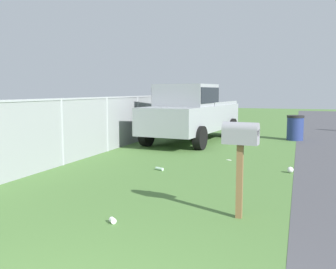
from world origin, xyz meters
TOP-DOWN VIEW (x-y plane):
  - mailbox at (3.54, -1.00)m, footprint 0.24×0.53m
  - pickup_truck at (11.41, 1.94)m, footprint 5.65×2.65m
  - trash_bin at (13.17, -1.66)m, footprint 0.63×0.63m
  - fence_section at (7.29, 3.79)m, footprint 16.50×0.07m
  - litter_bottle_near_hydrant at (6.33, 1.28)m, footprint 0.16×0.23m
  - litter_bag_midfield_a at (7.02, -1.64)m, footprint 0.14×0.14m
  - litter_cup_midfield_b at (2.72, 0.65)m, footprint 0.13×0.13m
  - litter_wrapper_by_mailbox at (8.19, -0.04)m, footprint 0.13×0.15m

SIDE VIEW (x-z plane):
  - litter_wrapper_by_mailbox at x=8.19m, z-range 0.00..0.01m
  - litter_bottle_near_hydrant at x=6.33m, z-range 0.00..0.07m
  - litter_cup_midfield_b at x=2.72m, z-range 0.00..0.08m
  - litter_bag_midfield_a at x=7.02m, z-range 0.00..0.14m
  - trash_bin at x=13.17m, z-range 0.00..0.94m
  - fence_section at x=7.29m, z-range 0.07..1.75m
  - pickup_truck at x=11.41m, z-range 0.06..2.15m
  - mailbox at x=3.54m, z-range 0.43..1.84m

